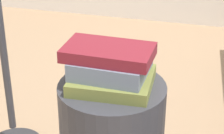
# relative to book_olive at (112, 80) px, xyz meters

# --- Properties ---
(book_olive) EXTENTS (0.26, 0.22, 0.04)m
(book_olive) POSITION_rel_book_olive_xyz_m (0.00, 0.00, 0.00)
(book_olive) COLOR olive
(book_olive) RESTS_ON side_table
(book_slate) EXTENTS (0.23, 0.20, 0.06)m
(book_slate) POSITION_rel_book_olive_xyz_m (-0.01, 0.01, 0.05)
(book_slate) COLOR slate
(book_slate) RESTS_ON book_olive
(book_maroon) EXTENTS (0.27, 0.16, 0.04)m
(book_maroon) POSITION_rel_book_olive_xyz_m (-0.01, -0.00, 0.09)
(book_maroon) COLOR maroon
(book_maroon) RESTS_ON book_slate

